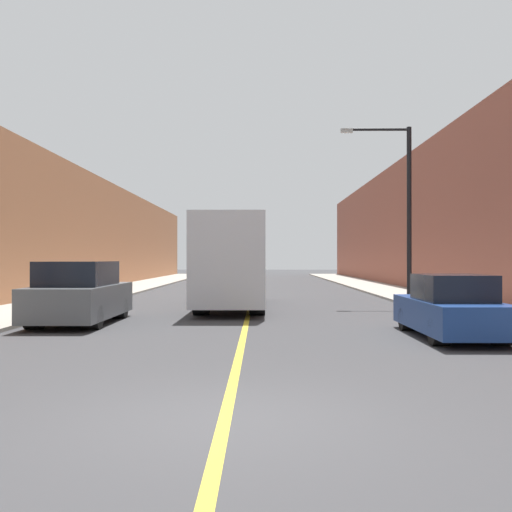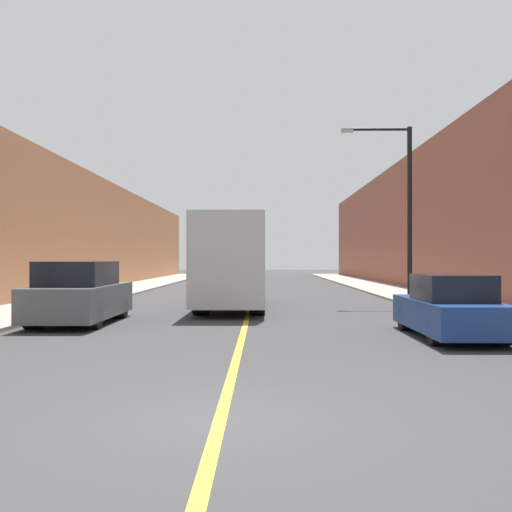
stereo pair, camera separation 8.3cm
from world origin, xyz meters
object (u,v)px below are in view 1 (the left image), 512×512
Objects in this scene: parked_suv_left at (80,295)px; street_lamp_right at (402,201)px; car_right_near at (451,309)px; bus at (233,261)px.

parked_suv_left is 0.68× the size of street_lamp_right.
street_lamp_right is (11.33, 7.30, 3.50)m from parked_suv_left.
parked_suv_left is 1.08× the size of car_right_near.
bus is 2.05× the size of parked_suv_left.
bus is at bearing 54.26° from parked_suv_left.
car_right_near is at bearing -57.64° from bus.
bus is 7.57m from street_lamp_right.
bus is 7.44m from parked_suv_left.
parked_suv_left reaches higher than car_right_near.
street_lamp_right reaches higher than bus.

